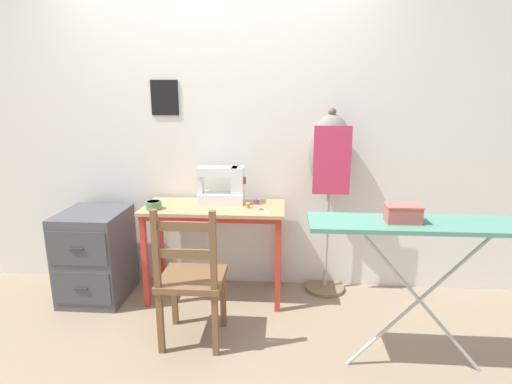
{
  "coord_description": "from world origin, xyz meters",
  "views": [
    {
      "loc": [
        0.53,
        -2.64,
        1.57
      ],
      "look_at": [
        0.32,
        0.21,
        0.87
      ],
      "focal_mm": 28.0,
      "sensor_mm": 36.0,
      "label": 1
    }
  ],
  "objects_px": {
    "filing_cabinet": "(96,255)",
    "wooden_chair": "(191,279)",
    "thread_spool_mid_table": "(256,202)",
    "storage_box": "(403,213)",
    "thread_spool_near_machine": "(248,205)",
    "sewing_machine": "(224,186)",
    "scissors": "(263,210)",
    "ironing_board": "(427,231)",
    "dress_form": "(330,164)",
    "fabric_bowl": "(154,205)"
  },
  "relations": [
    {
      "from": "thread_spool_mid_table",
      "to": "fabric_bowl",
      "type": "bearing_deg",
      "value": -166.85
    },
    {
      "from": "thread_spool_mid_table",
      "to": "wooden_chair",
      "type": "relative_size",
      "value": 0.05
    },
    {
      "from": "sewing_machine",
      "to": "scissors",
      "type": "xyz_separation_m",
      "value": [
        0.31,
        -0.19,
        -0.13
      ]
    },
    {
      "from": "scissors",
      "to": "ironing_board",
      "type": "bearing_deg",
      "value": -35.98
    },
    {
      "from": "storage_box",
      "to": "thread_spool_near_machine",
      "type": "bearing_deg",
      "value": 140.86
    },
    {
      "from": "sewing_machine",
      "to": "wooden_chair",
      "type": "distance_m",
      "value": 0.83
    },
    {
      "from": "storage_box",
      "to": "ironing_board",
      "type": "bearing_deg",
      "value": 2.62
    },
    {
      "from": "thread_spool_mid_table",
      "to": "ironing_board",
      "type": "xyz_separation_m",
      "value": [
        0.98,
        -0.83,
        0.08
      ]
    },
    {
      "from": "thread_spool_mid_table",
      "to": "wooden_chair",
      "type": "bearing_deg",
      "value": -118.59
    },
    {
      "from": "filing_cabinet",
      "to": "storage_box",
      "type": "bearing_deg",
      "value": -18.66
    },
    {
      "from": "thread_spool_near_machine",
      "to": "thread_spool_mid_table",
      "type": "xyz_separation_m",
      "value": [
        0.06,
        0.1,
        0.0
      ]
    },
    {
      "from": "filing_cabinet",
      "to": "dress_form",
      "type": "xyz_separation_m",
      "value": [
        1.8,
        0.24,
        0.7
      ]
    },
    {
      "from": "ironing_board",
      "to": "fabric_bowl",
      "type": "bearing_deg",
      "value": 159.18
    },
    {
      "from": "scissors",
      "to": "storage_box",
      "type": "height_order",
      "value": "storage_box"
    },
    {
      "from": "wooden_chair",
      "to": "ironing_board",
      "type": "xyz_separation_m",
      "value": [
        1.35,
        -0.16,
        0.41
      ]
    },
    {
      "from": "thread_spool_mid_table",
      "to": "dress_form",
      "type": "bearing_deg",
      "value": 10.86
    },
    {
      "from": "thread_spool_near_machine",
      "to": "wooden_chair",
      "type": "xyz_separation_m",
      "value": [
        -0.31,
        -0.56,
        -0.33
      ]
    },
    {
      "from": "wooden_chair",
      "to": "filing_cabinet",
      "type": "xyz_separation_m",
      "value": [
        -0.88,
        0.54,
        -0.09
      ]
    },
    {
      "from": "dress_form",
      "to": "fabric_bowl",
      "type": "bearing_deg",
      "value": -167.82
    },
    {
      "from": "thread_spool_near_machine",
      "to": "wooden_chair",
      "type": "height_order",
      "value": "wooden_chair"
    },
    {
      "from": "fabric_bowl",
      "to": "scissors",
      "type": "distance_m",
      "value": 0.81
    },
    {
      "from": "thread_spool_near_machine",
      "to": "dress_form",
      "type": "relative_size",
      "value": 0.03
    },
    {
      "from": "thread_spool_near_machine",
      "to": "filing_cabinet",
      "type": "distance_m",
      "value": 1.26
    },
    {
      "from": "sewing_machine",
      "to": "thread_spool_mid_table",
      "type": "distance_m",
      "value": 0.28
    },
    {
      "from": "fabric_bowl",
      "to": "thread_spool_near_machine",
      "type": "bearing_deg",
      "value": 5.86
    },
    {
      "from": "fabric_bowl",
      "to": "scissors",
      "type": "bearing_deg",
      "value": 0.96
    },
    {
      "from": "thread_spool_mid_table",
      "to": "storage_box",
      "type": "relative_size",
      "value": 0.23
    },
    {
      "from": "wooden_chair",
      "to": "storage_box",
      "type": "relative_size",
      "value": 4.94
    },
    {
      "from": "thread_spool_mid_table",
      "to": "dress_form",
      "type": "xyz_separation_m",
      "value": [
        0.56,
        0.11,
        0.28
      ]
    },
    {
      "from": "thread_spool_near_machine",
      "to": "wooden_chair",
      "type": "bearing_deg",
      "value": -118.63
    },
    {
      "from": "filing_cabinet",
      "to": "wooden_chair",
      "type": "bearing_deg",
      "value": -31.34
    },
    {
      "from": "filing_cabinet",
      "to": "dress_form",
      "type": "relative_size",
      "value": 0.48
    },
    {
      "from": "thread_spool_mid_table",
      "to": "storage_box",
      "type": "xyz_separation_m",
      "value": [
        0.85,
        -0.84,
        0.18
      ]
    },
    {
      "from": "wooden_chair",
      "to": "thread_spool_near_machine",
      "type": "bearing_deg",
      "value": 61.37
    },
    {
      "from": "sewing_machine",
      "to": "filing_cabinet",
      "type": "bearing_deg",
      "value": -170.95
    },
    {
      "from": "scissors",
      "to": "thread_spool_near_machine",
      "type": "bearing_deg",
      "value": 153.5
    },
    {
      "from": "thread_spool_near_machine",
      "to": "ironing_board",
      "type": "distance_m",
      "value": 1.27
    },
    {
      "from": "scissors",
      "to": "thread_spool_mid_table",
      "type": "bearing_deg",
      "value": 110.22
    },
    {
      "from": "sewing_machine",
      "to": "ironing_board",
      "type": "height_order",
      "value": "sewing_machine"
    },
    {
      "from": "scissors",
      "to": "storage_box",
      "type": "bearing_deg",
      "value": -40.69
    },
    {
      "from": "wooden_chair",
      "to": "filing_cabinet",
      "type": "relative_size",
      "value": 1.33
    },
    {
      "from": "fabric_bowl",
      "to": "thread_spool_mid_table",
      "type": "distance_m",
      "value": 0.77
    },
    {
      "from": "thread_spool_mid_table",
      "to": "filing_cabinet",
      "type": "relative_size",
      "value": 0.06
    },
    {
      "from": "thread_spool_near_machine",
      "to": "dress_form",
      "type": "height_order",
      "value": "dress_form"
    },
    {
      "from": "dress_form",
      "to": "storage_box",
      "type": "height_order",
      "value": "dress_form"
    },
    {
      "from": "thread_spool_mid_table",
      "to": "storage_box",
      "type": "bearing_deg",
      "value": -44.7
    },
    {
      "from": "thread_spool_mid_table",
      "to": "filing_cabinet",
      "type": "distance_m",
      "value": 1.32
    },
    {
      "from": "thread_spool_near_machine",
      "to": "storage_box",
      "type": "distance_m",
      "value": 1.18
    },
    {
      "from": "fabric_bowl",
      "to": "ironing_board",
      "type": "height_order",
      "value": "ironing_board"
    },
    {
      "from": "dress_form",
      "to": "ironing_board",
      "type": "distance_m",
      "value": 1.05
    }
  ]
}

